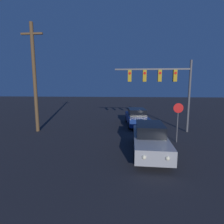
{
  "coord_description": "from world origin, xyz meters",
  "views": [
    {
      "loc": [
        0.94,
        0.66,
        3.67
      ],
      "look_at": [
        0.0,
        12.45,
        1.91
      ],
      "focal_mm": 28.0,
      "sensor_mm": 36.0,
      "label": 1
    }
  ],
  "objects": [
    {
      "name": "car_near",
      "position": [
        2.28,
        10.11,
        0.81
      ],
      "size": [
        1.91,
        4.95,
        1.61
      ],
      "rotation": [
        0.0,
        0.0,
        3.11
      ],
      "color": "#99999E",
      "rests_on": "ground_plane"
    },
    {
      "name": "traffic_signal_mast",
      "position": [
        3.94,
        14.85,
        4.0
      ],
      "size": [
        5.94,
        0.3,
        5.65
      ],
      "color": "#4C4C51",
      "rests_on": "ground_plane"
    },
    {
      "name": "utility_pole",
      "position": [
        -6.25,
        14.11,
        4.39
      ],
      "size": [
        1.71,
        0.28,
        8.45
      ],
      "color": "brown",
      "rests_on": "ground_plane"
    },
    {
      "name": "stop_sign",
      "position": [
        4.31,
        12.08,
        1.77
      ],
      "size": [
        0.63,
        0.07,
        2.58
      ],
      "color": "#4C4C51",
      "rests_on": "ground_plane"
    },
    {
      "name": "car_far",
      "position": [
        1.95,
        16.84,
        0.81
      ],
      "size": [
        2.1,
        4.99,
        1.61
      ],
      "rotation": [
        0.0,
        0.0,
        0.08
      ],
      "color": "navy",
      "rests_on": "ground_plane"
    }
  ]
}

